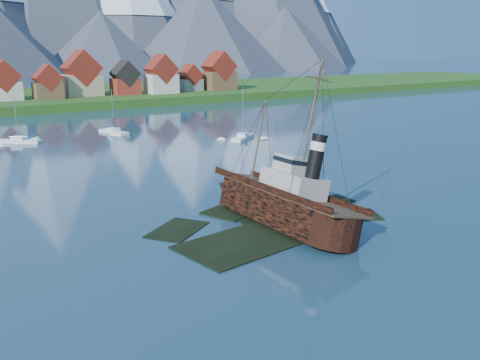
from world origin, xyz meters
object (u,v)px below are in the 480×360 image
tugboat_wreck (272,200)px  sailboat_d (243,138)px  sailboat_e (114,132)px  sailboat_c (19,142)px

tugboat_wreck → sailboat_d: bearing=59.7°
tugboat_wreck → sailboat_e: 78.54m
tugboat_wreck → sailboat_d: size_ratio=2.13×
sailboat_d → tugboat_wreck: bearing=-66.3°
sailboat_c → sailboat_d: size_ratio=1.00×
tugboat_wreck → sailboat_e: (7.85, 78.11, -2.48)m
sailboat_c → sailboat_e: (23.16, 1.36, -0.03)m
tugboat_wreck → sailboat_e: tugboat_wreck is taller
sailboat_d → sailboat_e: size_ratio=1.10×
sailboat_d → sailboat_e: (-22.48, 25.39, -0.04)m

